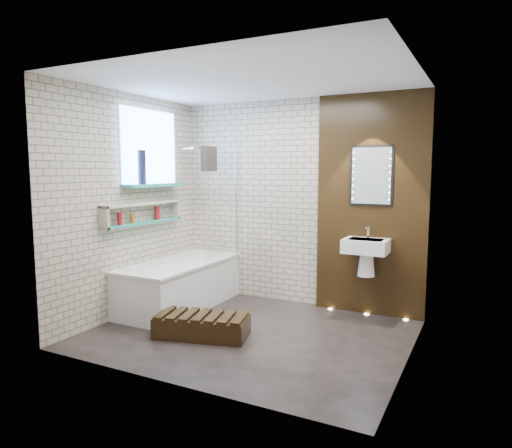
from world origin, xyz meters
The scene contains 15 objects.
ground centered at (0.00, 0.00, 0.00)m, with size 3.20×3.20×0.00m, color black.
room_shell centered at (0.00, 0.00, 1.30)m, with size 3.24×3.20×2.60m.
walnut_panel centered at (0.95, 1.27, 1.30)m, with size 1.30×0.06×2.60m, color black.
clerestory_window centered at (-1.57, 0.35, 1.90)m, with size 0.18×1.00×0.94m.
display_niche centered at (-1.53, 0.15, 1.20)m, with size 0.14×1.30×0.26m.
bathtub centered at (-1.22, 0.45, 0.29)m, with size 0.79×1.74×0.70m.
bath_screen centered at (-0.87, 0.89, 1.28)m, with size 0.01×0.78×1.40m, color white.
towel centered at (-0.87, 0.60, 1.85)m, with size 0.09×0.23×0.30m, color black.
shower_head centered at (-1.30, 0.95, 2.00)m, with size 0.18×0.18×0.02m, color silver.
washbasin centered at (0.95, 1.07, 0.79)m, with size 0.50×0.36×0.58m.
led_mirror centered at (0.95, 1.23, 1.65)m, with size 0.50×0.02×0.70m.
walnut_step centered at (-0.40, -0.30, 0.11)m, with size 0.95×0.42×0.21m, color black.
niche_bottles centered at (-1.53, 0.10, 1.17)m, with size 0.07×0.72×0.16m.
sill_vases centered at (-1.50, 0.12, 1.75)m, with size 0.09×0.09×0.40m.
floor_uplights centered at (0.95, 1.20, 0.01)m, with size 0.96×0.06×0.01m.
Camera 1 is at (2.19, -4.14, 1.72)m, focal length 32.26 mm.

